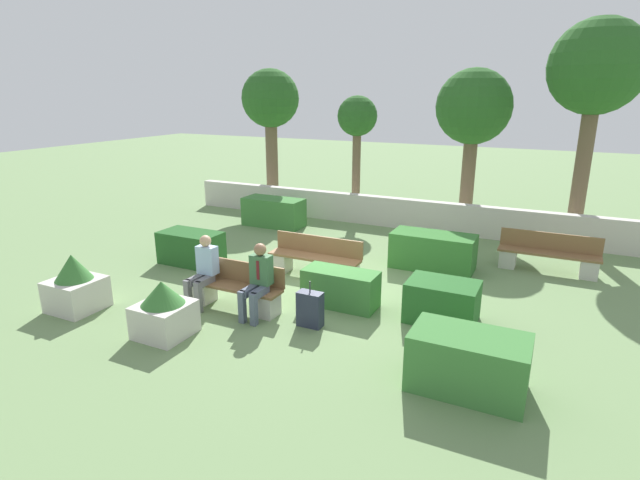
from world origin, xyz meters
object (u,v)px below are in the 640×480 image
tree_center_left (357,121)px  tree_rightmost (597,71)px  planter_corner_left (75,285)px  person_seated_man (258,277)px  tree_leftmost (270,103)px  bench_right_side (315,261)px  person_seated_woman (203,267)px  bench_front (235,291)px  bench_left_side (548,257)px  planter_corner_right (164,310)px  tree_center_right (474,110)px  suitcase (310,309)px

tree_center_left → tree_rightmost: (6.49, -0.13, 1.39)m
planter_corner_left → tree_center_left: (1.82, 9.28, 2.55)m
person_seated_man → tree_leftmost: (-4.66, 8.16, 2.80)m
planter_corner_left → tree_center_left: tree_center_left is taller
tree_leftmost → tree_center_left: tree_leftmost is taller
bench_right_side → person_seated_woman: size_ratio=1.56×
bench_front → bench_left_side: (5.18, 4.73, 0.01)m
bench_front → planter_corner_right: bearing=-105.8°
bench_front → person_seated_man: (0.60, -0.14, 0.42)m
tree_center_right → person_seated_man: bearing=-104.3°
tree_center_right → planter_corner_right: bearing=-108.0°
planter_corner_left → suitcase: (4.24, 1.29, -0.16)m
suitcase → tree_leftmost: tree_leftmost is taller
person_seated_man → person_seated_woman: person_seated_man is taller
person_seated_man → tree_center_right: (2.10, 8.26, 2.67)m
bench_left_side → tree_leftmost: (-9.23, 3.29, 3.21)m
planter_corner_left → tree_leftmost: size_ratio=0.23×
planter_corner_left → bench_left_side: bearing=38.0°
bench_front → tree_center_left: bearing=95.8°
bench_front → planter_corner_left: planter_corner_left is taller
bench_front → tree_center_left: tree_center_left is taller
tree_center_left → suitcase: bearing=-73.2°
bench_left_side → person_seated_man: person_seated_man is taller
person_seated_woman → tree_center_left: bearing=91.4°
tree_center_right → tree_rightmost: (2.98, -0.33, 0.99)m
bench_front → planter_corner_left: bearing=-152.4°
planter_corner_left → suitcase: planter_corner_left is taller
tree_leftmost → suitcase: bearing=-55.0°
bench_right_side → person_seated_woman: (-1.18, -2.31, 0.40)m
bench_front → bench_left_side: bearing=42.4°
person_seated_man → tree_center_right: tree_center_right is taller
bench_front → bench_left_side: size_ratio=0.89×
bench_right_side → tree_center_left: 6.48m
planter_corner_left → tree_leftmost: bearing=98.7°
bench_left_side → planter_corner_left: bearing=-133.7°
bench_front → planter_corner_left: 2.96m
suitcase → tree_center_left: tree_center_left is taller
tree_center_right → bench_right_side: bearing=-109.7°
bench_front → tree_rightmost: 10.47m
suitcase → tree_center_right: bearing=82.4°
tree_rightmost → planter_corner_right: bearing=-123.4°
bench_right_side → tree_leftmost: tree_leftmost is taller
bench_front → tree_center_left: 8.40m
tree_center_left → tree_rightmost: size_ratio=0.67×
tree_center_right → tree_rightmost: 3.16m
bench_front → planter_corner_right: 1.50m
person_seated_woman → planter_corner_right: person_seated_woman is taller
bench_front → suitcase: size_ratio=2.31×
bench_left_side → tree_center_right: size_ratio=0.47×
planter_corner_left → planter_corner_right: bearing=-1.9°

